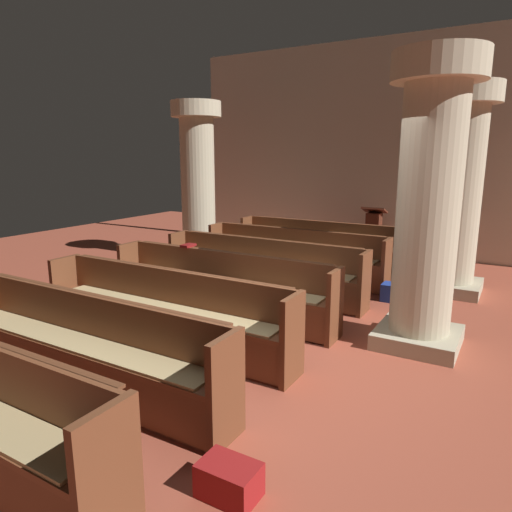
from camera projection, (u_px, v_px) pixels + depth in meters
ground_plane at (271, 359)px, 4.90m from camera, size 19.20×19.20×0.00m
back_wall at (411, 149)px, 9.54m from camera, size 10.00×0.16×4.50m
pew_row_0 at (319, 243)px, 8.89m from camera, size 3.28×0.47×0.87m
pew_row_1 at (294, 253)px, 7.95m from camera, size 3.28×0.46×0.87m
pew_row_2 at (262, 266)px, 7.01m from camera, size 3.28×0.46×0.87m
pew_row_3 at (220, 284)px, 6.06m from camera, size 3.28×0.47×0.87m
pew_row_4 at (163, 307)px, 5.12m from camera, size 3.28×0.46×0.87m
pew_row_5 at (80, 342)px, 4.18m from camera, size 3.28×0.47×0.87m
pillar_aisle_side at (458, 187)px, 6.98m from camera, size 0.99×0.99×3.16m
pillar_far_side at (198, 179)px, 9.31m from camera, size 0.99×0.99×3.16m
pillar_aisle_rear at (429, 201)px, 4.92m from camera, size 0.96×0.96×3.16m
lectern at (373, 236)px, 9.65m from camera, size 0.48×0.45×1.08m
hymn_book at (188, 245)px, 6.47m from camera, size 0.13×0.22×0.03m
kneeler_box_red at (229, 480)px, 2.92m from camera, size 0.38×0.26×0.23m
kneeler_box_blue at (397, 293)px, 6.79m from camera, size 0.42×0.27×0.26m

